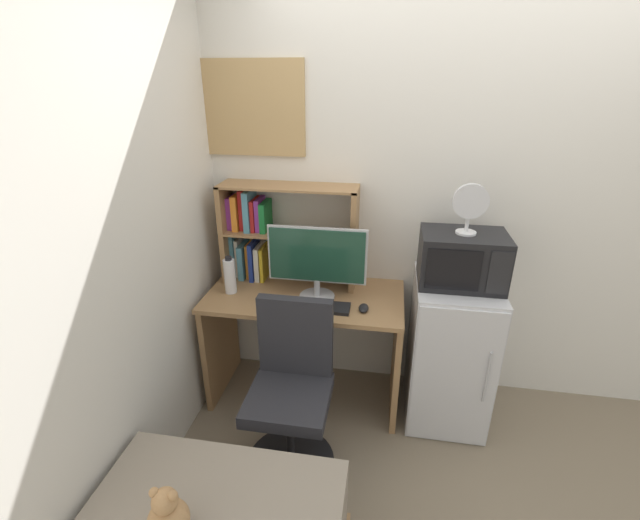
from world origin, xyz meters
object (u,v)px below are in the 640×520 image
desk_chair (292,398)px  wall_corkboard (243,108)px  mini_fridge (449,351)px  teddy_bear (168,516)px  hutch_bookshelf (269,231)px  desk_fan (470,206)px  water_bottle (230,276)px  keyboard (316,306)px  computer_mouse (364,308)px  monitor (317,260)px  microwave (462,259)px

desk_chair → wall_corkboard: (-0.45, 0.82, 1.40)m
mini_fridge → teddy_bear: (-1.12, -1.35, 0.10)m
hutch_bookshelf → desk_fan: (1.16, -0.20, 0.28)m
water_bottle → desk_fan: 1.44m
keyboard → desk_chair: desk_chair is taller
desk_fan → wall_corkboard: wall_corkboard is taller
mini_fridge → teddy_bear: bearing=-129.8°
computer_mouse → mini_fridge: size_ratio=0.10×
desk_chair → teddy_bear: bearing=-107.3°
teddy_bear → water_bottle: bearing=100.0°
keyboard → desk_chair: bearing=-99.9°
wall_corkboard → desk_chair: bearing=-61.4°
water_bottle → teddy_bear: size_ratio=1.06×
hutch_bookshelf → water_bottle: hutch_bookshelf is taller
keyboard → teddy_bear: (-0.32, -1.20, -0.21)m
monitor → desk_chair: bearing=-95.8°
mini_fridge → desk_chair: bearing=-148.9°
computer_mouse → microwave: 0.61m
desk_fan → microwave: bearing=92.1°
mini_fridge → desk_fan: (0.00, -0.00, 0.92)m
monitor → wall_corkboard: bearing=147.5°
keyboard → mini_fridge: (0.80, 0.15, -0.32)m
keyboard → wall_corkboard: wall_corkboard is taller
hutch_bookshelf → wall_corkboard: (-0.15, 0.10, 0.72)m
desk_fan → teddy_bear: 1.93m
keyboard → desk_chair: 0.52m
hutch_bookshelf → wall_corkboard: 0.75m
desk_chair → hutch_bookshelf: bearing=112.6°
water_bottle → monitor: bearing=1.9°
computer_mouse → microwave: size_ratio=0.21×
keyboard → microwave: (0.80, 0.15, 0.29)m
mini_fridge → desk_chair: desk_chair is taller
keyboard → computer_mouse: size_ratio=4.12×
teddy_bear → microwave: bearing=50.3°
hutch_bookshelf → desk_chair: size_ratio=0.89×
hutch_bookshelf → mini_fridge: 1.34m
keyboard → desk_chair: (-0.07, -0.37, -0.36)m
hutch_bookshelf → teddy_bear: (0.04, -1.54, -0.54)m
hutch_bookshelf → desk_fan: size_ratio=3.08×
mini_fridge → desk_fan: 0.92m
hutch_bookshelf → monitor: bearing=-32.0°
computer_mouse → water_bottle: size_ratio=0.40×
hutch_bookshelf → water_bottle: bearing=-128.4°
computer_mouse → teddy_bear: computer_mouse is taller
mini_fridge → computer_mouse: bearing=-166.1°
teddy_bear → wall_corkboard: wall_corkboard is taller
monitor → teddy_bear: monitor is taller
monitor → computer_mouse: monitor is taller
mini_fridge → microwave: 0.61m
water_bottle → keyboard: bearing=-11.2°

